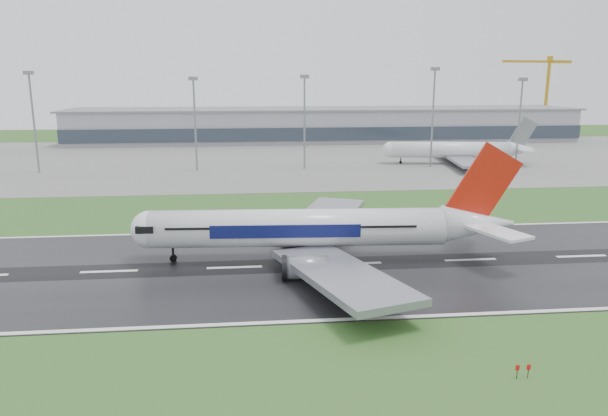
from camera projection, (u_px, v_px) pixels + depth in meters
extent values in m
plane|color=#2A541F|center=(470.00, 260.00, 95.76)|extent=(520.00, 520.00, 0.00)
cube|color=black|center=(470.00, 260.00, 95.75)|extent=(400.00, 45.00, 0.10)
cube|color=slate|center=(346.00, 158.00, 216.87)|extent=(400.00, 130.00, 0.08)
cube|color=#92949D|center=(325.00, 125.00, 273.30)|extent=(240.00, 36.00, 15.00)
cylinder|color=gray|center=(34.00, 125.00, 179.02)|extent=(0.64, 0.64, 31.16)
cylinder|color=gray|center=(195.00, 126.00, 184.08)|extent=(0.64, 0.64, 29.38)
cylinder|color=gray|center=(304.00, 124.00, 187.46)|extent=(0.64, 0.64, 30.00)
cylinder|color=gray|center=(433.00, 120.00, 191.38)|extent=(0.64, 0.64, 32.51)
cylinder|color=gray|center=(519.00, 124.00, 194.74)|extent=(0.64, 0.64, 29.08)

